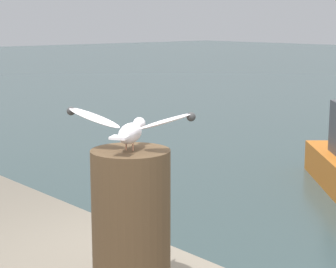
% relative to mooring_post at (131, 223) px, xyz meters
% --- Properties ---
extents(mooring_post, '(0.40, 0.40, 0.76)m').
position_rel_mooring_post_xyz_m(mooring_post, '(0.00, 0.00, 0.00)').
color(mooring_post, '#4C3823').
rests_on(mooring_post, harbor_quay).
extents(seagull, '(0.62, 0.44, 0.21)m').
position_rel_mooring_post_xyz_m(seagull, '(-0.00, 0.00, 0.49)').
color(seagull, tan).
rests_on(seagull, mooring_post).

